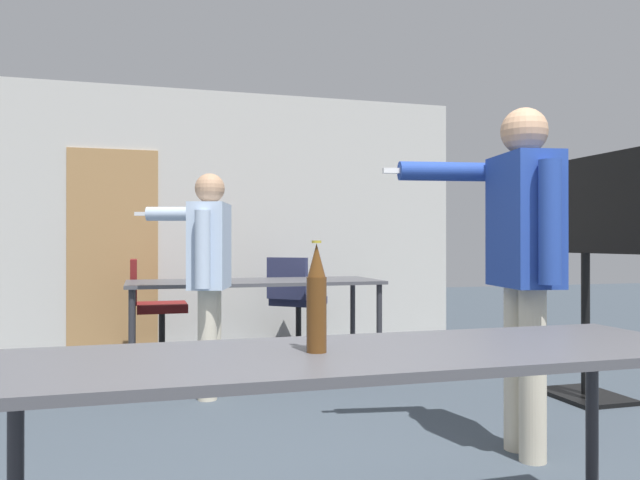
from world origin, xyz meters
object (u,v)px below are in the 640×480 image
object	(u,v)px
person_center_tall	(522,244)
beer_bottle	(317,300)
tv_screen	(586,245)
office_chair_near_pushed	(154,311)
office_chair_mid_tucked	(295,305)
person_right_polo	(208,263)

from	to	relation	value
person_center_tall	beer_bottle	distance (m)	1.63
tv_screen	office_chair_near_pushed	bearing A→B (deg)	-130.87
person_center_tall	office_chair_mid_tucked	bearing A→B (deg)	14.43
tv_screen	person_right_polo	distance (m)	2.65
person_right_polo	office_chair_near_pushed	distance (m)	1.82
person_center_tall	office_chair_mid_tucked	xyz separation A→B (m)	(-0.33, 3.50, -0.64)
person_center_tall	beer_bottle	world-z (taller)	person_center_tall
office_chair_mid_tucked	beer_bottle	xyz separation A→B (m)	(-1.01, -4.41, 0.47)
office_chair_near_pushed	tv_screen	bearing A→B (deg)	48.89
tv_screen	person_center_tall	xyz separation A→B (m)	(-1.12, -0.90, 0.01)
tv_screen	office_chair_near_pushed	size ratio (longest dim) A/B	1.82
office_chair_near_pushed	beer_bottle	size ratio (longest dim) A/B	2.67
person_right_polo	person_center_tall	bearing A→B (deg)	-123.66
person_center_tall	office_chair_mid_tucked	size ratio (longest dim) A/B	1.90
person_right_polo	beer_bottle	bearing A→B (deg)	-162.42
tv_screen	person_center_tall	world-z (taller)	person_center_tall
tv_screen	person_right_polo	bearing A→B (deg)	-106.96
tv_screen	office_chair_mid_tucked	bearing A→B (deg)	-150.89
person_center_tall	person_right_polo	xyz separation A→B (m)	(-1.41, 1.67, -0.14)
office_chair_near_pushed	person_right_polo	bearing A→B (deg)	10.91
tv_screen	office_chair_mid_tucked	size ratio (longest dim) A/B	1.80
person_right_polo	office_chair_mid_tucked	xyz separation A→B (m)	(1.08, 1.83, -0.50)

